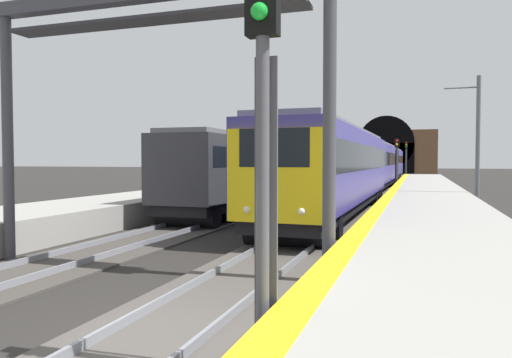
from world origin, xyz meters
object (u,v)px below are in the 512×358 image
(railway_signal_near, at_px, (263,120))
(railway_signal_far, at_px, (406,156))
(train_main_approaching, at_px, (372,164))
(overhead_signal_gantry, at_px, (149,55))
(railway_signal_mid, at_px, (397,160))
(train_adjacent_platform, at_px, (302,166))
(catenary_mast_near, at_px, (477,141))

(railway_signal_near, bearing_deg, railway_signal_far, -180.00)
(train_main_approaching, xyz_separation_m, railway_signal_near, (-35.75, -1.86, 0.79))
(railway_signal_far, distance_m, overhead_signal_gantry, 67.09)
(train_main_approaching, bearing_deg, railway_signal_near, 3.85)
(railway_signal_near, distance_m, overhead_signal_gantry, 6.76)
(train_main_approaching, height_order, overhead_signal_gantry, overhead_signal_gantry)
(railway_signal_mid, bearing_deg, train_main_approaching, -44.58)
(train_adjacent_platform, bearing_deg, railway_signal_near, -168.32)
(overhead_signal_gantry, bearing_deg, catenary_mast_near, -26.78)
(train_adjacent_platform, xyz_separation_m, catenary_mast_near, (-8.84, -11.48, 1.41))
(overhead_signal_gantry, bearing_deg, railway_signal_mid, -7.51)
(catenary_mast_near, bearing_deg, train_adjacent_platform, 52.40)
(train_main_approaching, relative_size, catenary_mast_near, 8.14)
(railway_signal_near, height_order, railway_signal_mid, railway_signal_near)
(train_adjacent_platform, distance_m, overhead_signal_gantry, 26.94)
(railway_signal_mid, xyz_separation_m, overhead_signal_gantry, (-32.86, 4.33, 2.47))
(railway_signal_near, height_order, overhead_signal_gantry, overhead_signal_gantry)
(train_adjacent_platform, height_order, catenary_mast_near, catenary_mast_near)
(train_adjacent_platform, xyz_separation_m, railway_signal_near, (-31.44, -6.81, 0.89))
(train_main_approaching, height_order, railway_signal_mid, railway_signal_mid)
(railway_signal_mid, relative_size, overhead_signal_gantry, 0.51)
(railway_signal_near, xyz_separation_m, railway_signal_mid, (37.63, -0.00, -0.44))
(railway_signal_far, bearing_deg, overhead_signal_gantry, -3.70)
(catenary_mast_near, bearing_deg, railway_signal_mid, 17.26)
(train_main_approaching, xyz_separation_m, railway_signal_far, (35.95, -1.86, 1.00))
(railway_signal_far, height_order, catenary_mast_near, catenary_mast_near)
(train_main_approaching, relative_size, overhead_signal_gantry, 6.50)
(train_adjacent_platform, xyz_separation_m, overhead_signal_gantry, (-26.67, -2.48, 2.91))
(train_main_approaching, distance_m, train_adjacent_platform, 6.56)
(train_main_approaching, distance_m, catenary_mast_near, 14.73)
(railway_signal_far, bearing_deg, train_adjacent_platform, -9.60)
(railway_signal_near, relative_size, overhead_signal_gantry, 0.58)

